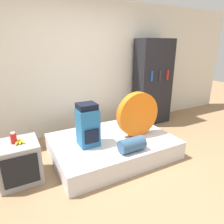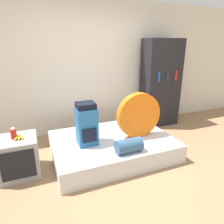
# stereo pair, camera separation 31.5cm
# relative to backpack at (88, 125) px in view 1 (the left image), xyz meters

# --- Properties ---
(ground_plane) EXTENTS (16.00, 16.00, 0.00)m
(ground_plane) POSITION_rel_backpack_xyz_m (0.50, -0.67, -0.61)
(ground_plane) COLOR #997551
(wall_back) EXTENTS (8.00, 0.05, 2.60)m
(wall_back) POSITION_rel_backpack_xyz_m (0.50, 1.26, 0.69)
(wall_back) COLOR silver
(wall_back) RESTS_ON ground_plane
(bed) EXTENTS (1.91, 1.39, 0.29)m
(bed) POSITION_rel_backpack_xyz_m (0.43, 0.03, -0.47)
(bed) COLOR silver
(bed) RESTS_ON ground_plane
(backpack) EXTENTS (0.30, 0.31, 0.65)m
(backpack) POSITION_rel_backpack_xyz_m (0.00, 0.00, 0.00)
(backpack) COLOR #23669E
(backpack) RESTS_ON bed
(tent_bag) EXTENTS (0.74, 0.12, 0.74)m
(tent_bag) POSITION_rel_backpack_xyz_m (0.86, -0.06, 0.05)
(tent_bag) COLOR orange
(tent_bag) RESTS_ON bed
(sleeping_roll) EXTENTS (0.38, 0.20, 0.20)m
(sleeping_roll) POSITION_rel_backpack_xyz_m (0.48, -0.48, -0.22)
(sleeping_roll) COLOR #33567A
(sleeping_roll) RESTS_ON bed
(television) EXTENTS (0.52, 0.52, 0.55)m
(television) POSITION_rel_backpack_xyz_m (-0.98, 0.01, -0.34)
(television) COLOR #939399
(television) RESTS_ON ground_plane
(canister) EXTENTS (0.07, 0.07, 0.15)m
(canister) POSITION_rel_backpack_xyz_m (-1.00, 0.03, 0.01)
(canister) COLOR red
(canister) RESTS_ON television
(banana_bunch) EXTENTS (0.14, 0.18, 0.04)m
(banana_bunch) POSITION_rel_backpack_xyz_m (-0.94, 0.02, -0.04)
(banana_bunch) COLOR yellow
(banana_bunch) RESTS_ON television
(bookshelf) EXTENTS (0.82, 0.45, 1.88)m
(bookshelf) POSITION_rel_backpack_xyz_m (1.95, 0.93, 0.33)
(bookshelf) COLOR black
(bookshelf) RESTS_ON ground_plane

